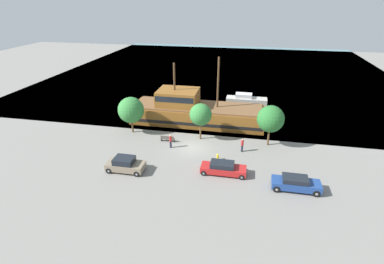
% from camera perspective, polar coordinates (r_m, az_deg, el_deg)
% --- Properties ---
extents(ground_plane, '(160.00, 160.00, 0.00)m').
position_cam_1_polar(ground_plane, '(38.59, 0.05, -2.89)').
color(ground_plane, gray).
extents(water_surface, '(80.00, 80.00, 0.00)m').
position_cam_1_polar(water_surface, '(79.85, 6.37, 11.63)').
color(water_surface, slate).
rests_on(water_surface, ground).
extents(pirate_ship, '(21.20, 6.02, 10.04)m').
position_cam_1_polar(pirate_ship, '(45.52, 0.57, 4.00)').
color(pirate_ship, brown).
rests_on(pirate_ship, water_surface).
extents(moored_boat_dockside, '(7.21, 2.15, 1.78)m').
position_cam_1_polar(moored_boat_dockside, '(55.00, 10.24, 6.09)').
color(moored_boat_dockside, '#B7B2A8').
rests_on(moored_boat_dockside, water_surface).
extents(parked_car_curb_front, '(4.92, 1.81, 1.38)m').
position_cam_1_polar(parked_car_curb_front, '(32.97, 5.94, -6.87)').
color(parked_car_curb_front, '#B21E1E').
rests_on(parked_car_curb_front, ground_plane).
extents(parked_car_curb_mid, '(4.75, 1.82, 1.47)m').
position_cam_1_polar(parked_car_curb_mid, '(31.99, 19.15, -9.24)').
color(parked_car_curb_mid, navy).
rests_on(parked_car_curb_mid, ground_plane).
extents(parked_car_curb_rear, '(4.16, 2.01, 1.64)m').
position_cam_1_polar(parked_car_curb_rear, '(34.06, -12.59, -6.06)').
color(parked_car_curb_rear, '#7F705B').
rests_on(parked_car_curb_rear, ground_plane).
extents(fire_hydrant, '(0.42, 0.25, 0.76)m').
position_cam_1_polar(fire_hydrant, '(35.70, 4.91, -4.69)').
color(fire_hydrant, yellow).
rests_on(fire_hydrant, ground_plane).
extents(bench_promenade_east, '(1.84, 0.45, 0.85)m').
position_cam_1_polar(bench_promenade_east, '(39.95, -4.68, -1.26)').
color(bench_promenade_east, '#4C4742').
rests_on(bench_promenade_east, ground_plane).
extents(pedestrian_walking_near, '(0.32, 0.32, 1.77)m').
position_cam_1_polar(pedestrian_walking_near, '(37.64, 9.54, -2.46)').
color(pedestrian_walking_near, '#232838').
rests_on(pedestrian_walking_near, ground_plane).
extents(pedestrian_walking_far, '(0.32, 0.32, 1.81)m').
position_cam_1_polar(pedestrian_walking_far, '(38.16, -4.11, -1.74)').
color(pedestrian_walking_far, '#232838').
rests_on(pedestrian_walking_far, ground_plane).
extents(tree_row_east, '(3.61, 3.61, 5.16)m').
position_cam_1_polar(tree_row_east, '(42.30, -11.54, 4.12)').
color(tree_row_east, brown).
rests_on(tree_row_east, ground_plane).
extents(tree_row_mideast, '(2.95, 2.95, 5.02)m').
position_cam_1_polar(tree_row_mideast, '(39.38, 1.66, 3.34)').
color(tree_row_mideast, brown).
rests_on(tree_row_mideast, ground_plane).
extents(tree_row_midwest, '(3.42, 3.42, 5.38)m').
position_cam_1_polar(tree_row_midwest, '(38.91, 14.74, 2.42)').
color(tree_row_midwest, brown).
rests_on(tree_row_midwest, ground_plane).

